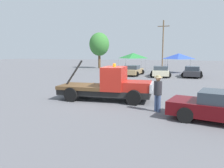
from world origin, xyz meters
TOP-DOWN VIEW (x-y plane):
  - ground_plane at (0.00, 0.00)m, footprint 160.00×160.00m
  - tow_truck at (0.35, 0.03)m, footprint 6.04×2.57m
  - person_near_truck at (3.55, -1.70)m, footprint 0.41×0.41m
  - parked_car_tan at (-2.18, 15.73)m, footprint 2.56×4.71m
  - parked_car_cream at (1.55, 15.39)m, footprint 2.91×4.65m
  - parked_car_charcoal at (5.33, 16.33)m, footprint 2.56×4.89m
  - canopy_tent_green at (-3.59, 21.50)m, footprint 3.60×3.60m
  - canopy_tent_blue at (3.38, 21.41)m, footprint 3.48×3.48m
  - tree_left at (-11.88, 27.30)m, footprint 3.87×3.87m
  - traffic_cone at (-2.47, 3.82)m, footprint 0.40×0.40m
  - utility_pole at (0.01, 30.17)m, footprint 2.20×0.24m

SIDE VIEW (x-z plane):
  - ground_plane at x=0.00m, z-range 0.00..0.00m
  - traffic_cone at x=-2.47m, z-range -0.02..0.53m
  - parked_car_cream at x=1.55m, z-range -0.02..1.32m
  - parked_car_charcoal at x=5.33m, z-range -0.02..1.32m
  - parked_car_tan at x=-2.18m, z-range -0.02..1.32m
  - tow_truck at x=0.35m, z-range -0.34..2.17m
  - person_near_truck at x=3.55m, z-range 0.17..2.03m
  - canopy_tent_blue at x=3.38m, z-range 1.04..3.95m
  - canopy_tent_green at x=-3.59m, z-range 1.06..4.03m
  - tree_left at x=-11.88m, z-range 1.18..8.10m
  - utility_pole at x=0.01m, z-range 0.26..9.30m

